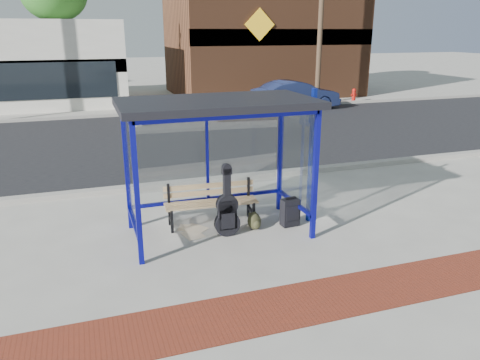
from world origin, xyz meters
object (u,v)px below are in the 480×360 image
object	(u,v)px
backpack	(255,221)
fire_hydrant	(354,95)
suitcase	(290,212)
parked_car	(296,95)
guitar_bag	(227,211)
bench	(211,201)

from	to	relation	value
backpack	fire_hydrant	xyz separation A→B (m)	(10.50, 13.55, 0.23)
suitcase	parked_car	bearing A→B (deg)	60.55
backpack	guitar_bag	bearing A→B (deg)	179.17
suitcase	backpack	bearing A→B (deg)	171.23
bench	fire_hydrant	world-z (taller)	bench
bench	parked_car	world-z (taller)	parked_car
guitar_bag	backpack	size ratio (longest dim) A/B	3.91
bench	guitar_bag	bearing A→B (deg)	-74.62
parked_car	guitar_bag	bearing A→B (deg)	147.62
bench	parked_car	bearing A→B (deg)	61.97
backpack	parked_car	world-z (taller)	parked_car
suitcase	guitar_bag	bearing A→B (deg)	178.13
guitar_bag	fire_hydrant	distance (m)	17.57
backpack	parked_car	xyz separation A→B (m)	(6.66, 12.36, 0.51)
bench	suitcase	bearing A→B (deg)	-19.16
guitar_bag	suitcase	distance (m)	1.26
backpack	parked_car	size ratio (longest dim) A/B	0.08
suitcase	parked_car	world-z (taller)	parked_car
suitcase	fire_hydrant	size ratio (longest dim) A/B	0.82
bench	parked_car	distance (m)	13.93
bench	suitcase	world-z (taller)	bench
bench	guitar_bag	size ratio (longest dim) A/B	1.40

